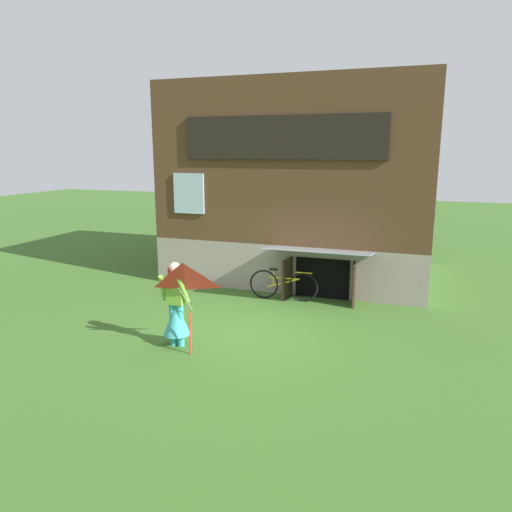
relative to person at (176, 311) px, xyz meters
name	(u,v)px	position (x,y,z in m)	size (l,w,h in m)	color
ground_plane	(240,332)	(0.92, 1.06, -0.71)	(60.00, 60.00, 0.00)	#386023
log_house	(305,182)	(0.92, 6.54, 2.10)	(7.47, 6.07, 5.62)	gray
person	(176,311)	(0.00, 0.00, 0.00)	(0.61, 0.53, 1.69)	teal
kite	(183,286)	(0.44, -0.51, 0.68)	(1.07, 0.97, 1.75)	red
bicycle_yellow	(283,285)	(1.14, 3.55, -0.32)	(1.79, 0.15, 0.81)	black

